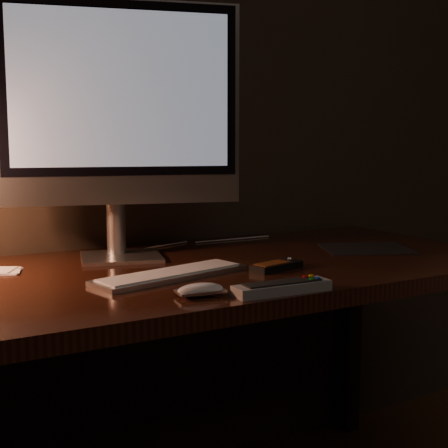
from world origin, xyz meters
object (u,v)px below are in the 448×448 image
monitor (119,108)px  keyboard (171,274)px  desk (197,308)px  mouse (200,292)px  media_remote (277,266)px  tv_remote (282,287)px

monitor → keyboard: size_ratio=1.75×
desk → monitor: size_ratio=2.41×
mouse → media_remote: size_ratio=0.66×
monitor → desk: bearing=-18.2°
desk → media_remote: size_ratio=10.86×
desk → tv_remote: bearing=-91.3°
media_remote → monitor: bearing=118.4°
monitor → tv_remote: size_ratio=3.08×
keyboard → media_remote: 0.26m
desk → monitor: 0.56m
monitor → keyboard: monitor is taller
desk → tv_remote: (-0.01, -0.41, 0.14)m
monitor → media_remote: size_ratio=4.51×
tv_remote → mouse: bearing=162.2°
keyboard → monitor: bearing=81.4°
tv_remote → media_remote: bearing=61.5°
monitor → tv_remote: monitor is taller
mouse → media_remote: media_remote is taller
desk → keyboard: keyboard is taller
desk → mouse: 0.41m
monitor → media_remote: monitor is taller
mouse → desk: bearing=71.4°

